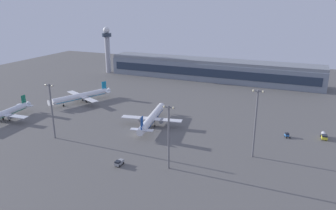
{
  "coord_description": "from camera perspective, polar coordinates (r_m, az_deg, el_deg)",
  "views": [
    {
      "loc": [
        68.74,
        -124.29,
        60.69
      ],
      "look_at": [
        1.02,
        37.33,
        4.0
      ],
      "focal_mm": 34.47,
      "sensor_mm": 36.0,
      "label": 1
    }
  ],
  "objects": [
    {
      "name": "ground_plane",
      "position": [
        154.46,
        -5.74,
        -5.31
      ],
      "size": [
        416.0,
        416.0,
        0.0
      ],
      "primitive_type": "plane",
      "color": "#605E5B"
    },
    {
      "name": "airplane_far_stand",
      "position": [
        190.6,
        -27.22,
        -1.5
      ],
      "size": [
        30.42,
        39.08,
        10.02
      ],
      "rotation": [
        0.0,
        0.0,
        3.2
      ],
      "color": "silver",
      "rests_on": "ground"
    },
    {
      "name": "fuel_truck",
      "position": [
        165.92,
        25.88,
        -4.92
      ],
      "size": [
        2.82,
        6.45,
        2.35
      ],
      "rotation": [
        0.0,
        0.0,
        3.22
      ],
      "color": "yellow",
      "rests_on": "ground"
    },
    {
      "name": "apron_light_central",
      "position": [
        154.39,
        -19.87,
        -0.48
      ],
      "size": [
        4.8,
        0.9,
        25.87
      ],
      "color": "slate",
      "rests_on": "ground"
    },
    {
      "name": "terminal_building",
      "position": [
        262.43,
        7.65,
        6.21
      ],
      "size": [
        169.27,
        22.4,
        16.4
      ],
      "color": "gray",
      "rests_on": "ground"
    },
    {
      "name": "airplane_near_gate",
      "position": [
        208.25,
        -15.09,
        1.51
      ],
      "size": [
        31.04,
        39.28,
        10.68
      ],
      "rotation": [
        0.0,
        0.0,
        2.72
      ],
      "color": "white",
      "rests_on": "ground"
    },
    {
      "name": "airplane_terminal_side",
      "position": [
        164.04,
        -2.9,
        -2.34
      ],
      "size": [
        31.53,
        40.32,
        10.37
      ],
      "rotation": [
        0.0,
        0.0,
        0.17
      ],
      "color": "white",
      "rests_on": "ground"
    },
    {
      "name": "pushback_tug",
      "position": [
        161.05,
        20.3,
        -4.98
      ],
      "size": [
        2.93,
        3.55,
        2.05
      ],
      "rotation": [
        0.0,
        0.0,
        0.43
      ],
      "color": "#3372BF",
      "rests_on": "ground"
    },
    {
      "name": "apron_light_east",
      "position": [
        131.67,
        15.23,
        -2.54
      ],
      "size": [
        4.8,
        0.9,
        28.39
      ],
      "color": "slate",
      "rests_on": "ground"
    },
    {
      "name": "apron_light_west",
      "position": [
        118.75,
        0.12,
        -5.03
      ],
      "size": [
        4.8,
        0.9,
        25.07
      ],
      "color": "slate",
      "rests_on": "ground"
    },
    {
      "name": "cargo_loader",
      "position": [
        127.88,
        -8.64,
        -10.03
      ],
      "size": [
        2.17,
        4.22,
        2.25
      ],
      "rotation": [
        0.0,
        0.0,
        3.1
      ],
      "color": "gray",
      "rests_on": "ground"
    },
    {
      "name": "control_tower",
      "position": [
        289.34,
        -10.68,
        10.12
      ],
      "size": [
        8.0,
        8.0,
        39.74
      ],
      "color": "#A8A8B2",
      "rests_on": "ground"
    }
  ]
}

